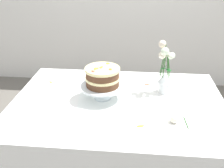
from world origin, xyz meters
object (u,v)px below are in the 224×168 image
(dining_table, at_px, (118,115))
(layer_cake, at_px, (102,77))
(cake_stand, at_px, (103,88))
(flower_vase, at_px, (165,70))
(fallen_rose, at_px, (175,119))

(dining_table, distance_m, layer_cake, 0.28)
(cake_stand, bearing_deg, flower_vase, 17.20)
(flower_vase, xyz_separation_m, fallen_rose, (0.04, -0.37, -0.15))
(layer_cake, height_order, flower_vase, flower_vase)
(cake_stand, height_order, layer_cake, layer_cake)
(dining_table, relative_size, cake_stand, 4.83)
(dining_table, distance_m, flower_vase, 0.44)
(flower_vase, bearing_deg, cake_stand, -162.80)
(cake_stand, height_order, flower_vase, flower_vase)
(dining_table, xyz_separation_m, fallen_rose, (0.34, -0.19, 0.12))
(dining_table, relative_size, layer_cake, 6.21)
(flower_vase, height_order, fallen_rose, flower_vase)
(flower_vase, bearing_deg, layer_cake, -162.80)
(layer_cake, xyz_separation_m, fallen_rose, (0.44, -0.24, -0.14))
(cake_stand, xyz_separation_m, layer_cake, (-0.00, -0.00, 0.08))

